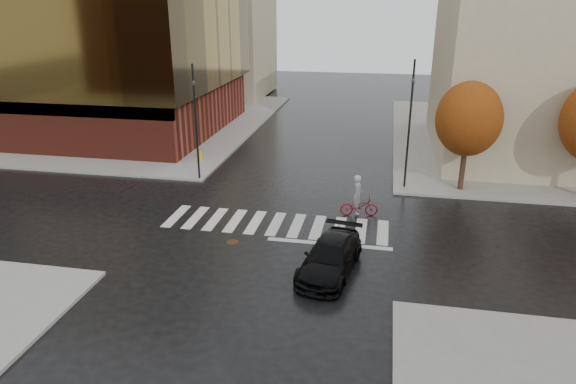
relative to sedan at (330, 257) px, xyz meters
name	(u,v)px	position (x,y,z in m)	size (l,w,h in m)	color
ground	(274,228)	(-3.34, 3.95, -0.71)	(120.00, 120.00, 0.00)	black
sidewalk_nw	(107,120)	(-24.34, 24.95, -0.64)	(30.00, 30.00, 0.15)	gray
crosswalk	(276,224)	(-3.34, 4.45, -0.71)	(12.00, 3.00, 0.01)	silver
office_glass	(67,33)	(-25.34, 21.94, 7.57)	(27.00, 19.00, 16.00)	maroon
building_ne_tan	(564,27)	(13.66, 20.95, 8.44)	(16.00, 16.00, 18.00)	tan
building_nw_far	(207,7)	(-19.34, 40.95, 9.44)	(14.00, 12.00, 20.00)	tan
tree_ne_a	(469,119)	(6.66, 11.35, 3.74)	(3.80, 3.80, 6.50)	#322616
sedan	(330,257)	(0.00, 0.00, 0.00)	(2.00, 4.92, 1.43)	black
cyclist	(359,202)	(0.79, 6.41, 0.07)	(2.10, 0.99, 2.29)	maroon
traffic_light_nw	(195,115)	(-9.64, 10.25, 3.54)	(0.18, 0.15, 7.22)	black
traffic_light_ne	(410,116)	(3.33, 11.12, 3.84)	(0.20, 0.23, 7.66)	black
fire_hydrant	(201,155)	(-10.87, 13.95, -0.18)	(0.25, 0.25, 0.70)	#D1C10C
manhole	(232,242)	(-4.94, 1.95, -0.71)	(0.61, 0.61, 0.01)	#4A311A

